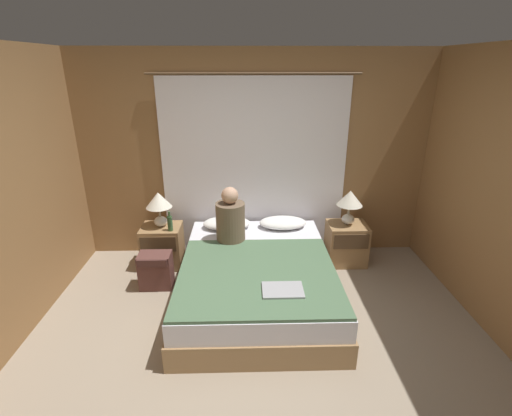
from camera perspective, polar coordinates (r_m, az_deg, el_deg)
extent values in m
plane|color=gray|center=(3.31, 0.67, -23.03)|extent=(16.00, 16.00, 0.00)
cube|color=olive|center=(4.58, -0.30, 7.84)|extent=(4.33, 0.06, 2.50)
cube|color=white|center=(4.55, -0.27, 5.80)|extent=(2.23, 0.03, 2.20)
cylinder|color=brown|center=(4.39, -0.30, 20.00)|extent=(2.43, 0.02, 0.02)
cube|color=#99754C|center=(3.98, 0.13, -12.18)|extent=(1.55, 2.04, 0.24)
cube|color=silver|center=(3.86, 0.13, -9.37)|extent=(1.51, 2.00, 0.21)
cube|color=#937047|center=(4.66, -14.16, -5.66)|extent=(0.47, 0.39, 0.51)
cube|color=#4C3823|center=(4.43, -14.82, -5.41)|extent=(0.41, 0.02, 0.18)
cube|color=#937047|center=(4.71, 13.69, -5.31)|extent=(0.47, 0.39, 0.51)
cube|color=#4C3823|center=(4.48, 14.47, -5.05)|extent=(0.41, 0.02, 0.18)
ellipsoid|color=silver|center=(4.55, -14.46, -2.00)|extent=(0.15, 0.15, 0.12)
cylinder|color=#B2A893|center=(4.50, -14.60, -0.58)|extent=(0.02, 0.02, 0.12)
cone|color=silver|center=(4.45, -14.78, 1.22)|extent=(0.30, 0.30, 0.18)
ellipsoid|color=silver|center=(4.60, 13.97, -1.69)|extent=(0.15, 0.15, 0.12)
cylinder|color=#B2A893|center=(4.55, 14.10, -0.28)|extent=(0.02, 0.02, 0.12)
cone|color=silver|center=(4.50, 14.27, 1.50)|extent=(0.30, 0.30, 0.18)
ellipsoid|color=white|center=(4.51, -4.52, -2.35)|extent=(0.57, 0.35, 0.12)
ellipsoid|color=white|center=(4.52, 4.15, -2.26)|extent=(0.57, 0.35, 0.12)
cube|color=#4C6B4C|center=(3.55, 0.28, -10.10)|extent=(1.49, 1.40, 0.03)
cylinder|color=brown|center=(4.10, -3.94, -2.25)|extent=(0.32, 0.32, 0.45)
sphere|color=tan|center=(3.99, -4.06, 1.95)|extent=(0.18, 0.18, 0.18)
cylinder|color=#2D4C28|center=(4.39, -13.09, -2.34)|extent=(0.06, 0.06, 0.18)
cylinder|color=#2D4C28|center=(4.34, -13.22, -0.91)|extent=(0.02, 0.02, 0.06)
cube|color=#9EA0A5|center=(3.29, 4.14, -12.46)|extent=(0.36, 0.25, 0.02)
cube|color=brown|center=(4.26, -15.14, -9.24)|extent=(0.35, 0.23, 0.40)
cube|color=#452824|center=(4.17, -15.42, -7.49)|extent=(0.31, 0.24, 0.08)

